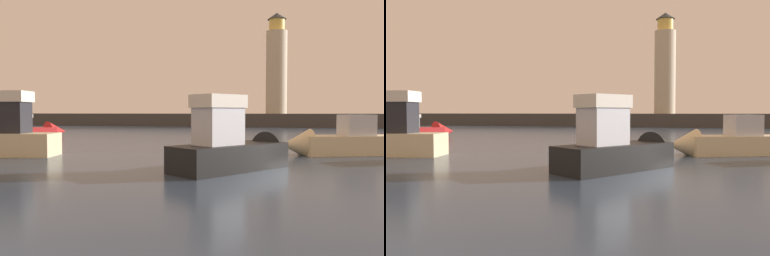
# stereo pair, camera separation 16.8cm
# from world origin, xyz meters

# --- Properties ---
(ground_plane) EXTENTS (220.00, 220.00, 0.00)m
(ground_plane) POSITION_xyz_m (0.00, 28.96, 0.00)
(ground_plane) COLOR #2D3D51
(breakwater) EXTENTS (89.97, 4.26, 2.01)m
(breakwater) POSITION_xyz_m (0.00, 57.92, 1.00)
(breakwater) COLOR #423F3D
(breakwater) RESTS_ON ground_plane
(lighthouse) EXTENTS (3.16, 3.16, 15.31)m
(lighthouse) POSITION_xyz_m (3.37, 57.92, 9.26)
(lighthouse) COLOR beige
(lighthouse) RESTS_ON breakwater
(motorboat_0) EXTENTS (6.46, 3.76, 2.35)m
(motorboat_0) POSITION_xyz_m (7.67, 18.49, 0.67)
(motorboat_0) COLOR beige
(motorboat_0) RESTS_ON ground_plane
(motorboat_3) EXTENTS (4.79, 6.73, 2.47)m
(motorboat_3) POSITION_xyz_m (-16.10, 26.03, 0.67)
(motorboat_3) COLOR #B21E1E
(motorboat_3) RESTS_ON ground_plane
(motorboat_4) EXTENTS (5.03, 6.04, 3.17)m
(motorboat_4) POSITION_xyz_m (3.45, 12.40, 0.83)
(motorboat_4) COLOR black
(motorboat_4) RESTS_ON ground_plane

